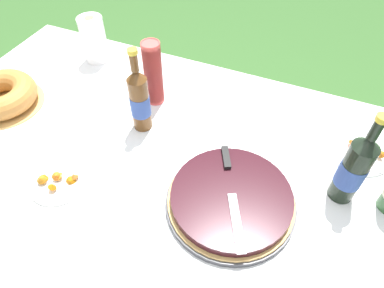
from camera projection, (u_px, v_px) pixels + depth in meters
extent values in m
plane|color=#335B28|center=(155.00, 249.00, 1.74)|extent=(16.00, 16.00, 0.00)
cube|color=brown|center=(139.00, 163.00, 1.22)|extent=(1.79, 1.24, 0.03)
cylinder|color=brown|center=(69.00, 91.00, 2.05)|extent=(0.06, 0.06, 0.68)
cylinder|color=brown|center=(361.00, 179.00, 1.61)|extent=(0.06, 0.06, 0.68)
cube|color=white|center=(138.00, 159.00, 1.20)|extent=(1.80, 1.25, 0.00)
cube|color=white|center=(203.00, 73.00, 1.63)|extent=(1.80, 0.00, 0.10)
cylinder|color=#38383D|center=(230.00, 203.00, 1.07)|extent=(0.41, 0.41, 0.02)
cylinder|color=tan|center=(231.00, 200.00, 1.06)|extent=(0.39, 0.39, 0.01)
cylinder|color=black|center=(231.00, 197.00, 1.04)|extent=(0.37, 0.37, 0.03)
cube|color=silver|center=(236.00, 222.00, 0.97)|extent=(0.11, 0.18, 0.00)
cube|color=black|center=(226.00, 157.00, 1.12)|extent=(0.06, 0.09, 0.01)
cylinder|color=tan|center=(6.00, 104.00, 1.39)|extent=(0.31, 0.31, 0.01)
torus|color=#AD7033|center=(1.00, 94.00, 1.36)|extent=(0.28, 0.28, 0.09)
cylinder|color=#E04C47|center=(155.00, 91.00, 1.38)|extent=(0.07, 0.07, 0.09)
cylinder|color=#E04C47|center=(155.00, 88.00, 1.37)|extent=(0.07, 0.07, 0.09)
cylinder|color=#E04C47|center=(154.00, 86.00, 1.36)|extent=(0.07, 0.07, 0.09)
cylinder|color=#E04C47|center=(154.00, 83.00, 1.35)|extent=(0.07, 0.07, 0.09)
cylinder|color=#E04C47|center=(154.00, 80.00, 1.34)|extent=(0.07, 0.07, 0.09)
cylinder|color=#E04C47|center=(154.00, 78.00, 1.33)|extent=(0.07, 0.07, 0.09)
cylinder|color=#E04C47|center=(153.00, 75.00, 1.32)|extent=(0.07, 0.07, 0.09)
cylinder|color=#E04C47|center=(153.00, 72.00, 1.31)|extent=(0.07, 0.07, 0.09)
cylinder|color=#E04C47|center=(153.00, 69.00, 1.30)|extent=(0.07, 0.07, 0.09)
cylinder|color=#E04C47|center=(152.00, 67.00, 1.29)|extent=(0.07, 0.07, 0.09)
cylinder|color=#E04C47|center=(152.00, 64.00, 1.28)|extent=(0.07, 0.07, 0.09)
cylinder|color=#E04C47|center=(152.00, 61.00, 1.27)|extent=(0.07, 0.07, 0.09)
cylinder|color=#E04C47|center=(152.00, 58.00, 1.26)|extent=(0.07, 0.07, 0.09)
cylinder|color=#E04C47|center=(151.00, 55.00, 1.25)|extent=(0.07, 0.07, 0.09)
torus|color=#E04C47|center=(150.00, 43.00, 1.22)|extent=(0.07, 0.07, 0.01)
cylinder|color=brown|center=(140.00, 104.00, 1.23)|extent=(0.07, 0.07, 0.22)
cylinder|color=#334C93|center=(140.00, 105.00, 1.23)|extent=(0.07, 0.07, 0.08)
cone|color=brown|center=(136.00, 75.00, 1.14)|extent=(0.07, 0.07, 0.04)
cylinder|color=brown|center=(134.00, 62.00, 1.10)|extent=(0.03, 0.03, 0.06)
cylinder|color=gold|center=(132.00, 51.00, 1.07)|extent=(0.03, 0.03, 0.02)
cylinder|color=black|center=(352.00, 173.00, 1.02)|extent=(0.08, 0.08, 0.23)
cylinder|color=#334C93|center=(351.00, 174.00, 1.02)|extent=(0.08, 0.08, 0.09)
cone|color=black|center=(369.00, 143.00, 0.92)|extent=(0.08, 0.08, 0.04)
cylinder|color=black|center=(376.00, 130.00, 0.88)|extent=(0.03, 0.03, 0.06)
cylinder|color=gold|center=(383.00, 118.00, 0.85)|extent=(0.03, 0.03, 0.02)
cylinder|color=white|center=(59.00, 181.00, 1.13)|extent=(0.19, 0.19, 0.01)
torus|color=white|center=(58.00, 180.00, 1.13)|extent=(0.19, 0.19, 0.01)
cone|color=#AB5D0A|center=(70.00, 181.00, 1.11)|extent=(0.05, 0.05, 0.04)
cone|color=#C96318|center=(56.00, 176.00, 1.11)|extent=(0.04, 0.04, 0.04)
cone|color=#AD511A|center=(74.00, 176.00, 1.12)|extent=(0.04, 0.04, 0.02)
cone|color=orange|center=(57.00, 175.00, 1.12)|extent=(0.05, 0.05, 0.04)
cone|color=#C4630C|center=(53.00, 186.00, 1.09)|extent=(0.03, 0.03, 0.03)
cone|color=#AC6615|center=(41.00, 179.00, 1.10)|extent=(0.04, 0.04, 0.03)
cone|color=#C27010|center=(44.00, 176.00, 1.12)|extent=(0.05, 0.05, 0.03)
cylinder|color=white|center=(359.00, 152.00, 1.22)|extent=(0.22, 0.22, 0.01)
torus|color=white|center=(360.00, 151.00, 1.21)|extent=(0.21, 0.21, 0.01)
cone|color=#B2450D|center=(353.00, 142.00, 1.22)|extent=(0.04, 0.04, 0.03)
cone|color=#CE5C10|center=(364.00, 158.00, 1.17)|extent=(0.05, 0.05, 0.04)
cone|color=#A95A1A|center=(354.00, 155.00, 1.18)|extent=(0.04, 0.04, 0.02)
cone|color=#C27621|center=(354.00, 145.00, 1.20)|extent=(0.04, 0.04, 0.04)
cone|color=orange|center=(369.00, 148.00, 1.19)|extent=(0.03, 0.03, 0.03)
cone|color=#A85813|center=(381.00, 154.00, 1.17)|extent=(0.04, 0.04, 0.03)
cone|color=#AC6619|center=(361.00, 145.00, 1.21)|extent=(0.05, 0.05, 0.04)
cylinder|color=white|center=(94.00, 39.00, 1.54)|extent=(0.11, 0.11, 0.20)
cylinder|color=#9E7A56|center=(89.00, 18.00, 1.46)|extent=(0.04, 0.04, 0.00)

